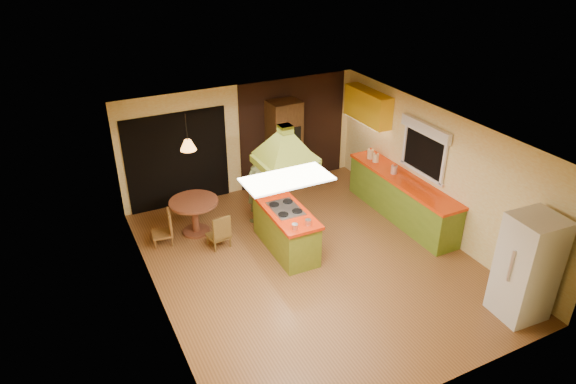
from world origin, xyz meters
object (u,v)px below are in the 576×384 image
man (257,186)px  wall_oven (284,146)px  refrigerator (527,267)px  kitchen_island (286,229)px  canister_large (370,154)px  dining_table (194,210)px

man → wall_oven: 1.63m
refrigerator → wall_oven: wall_oven is taller
man → kitchen_island: bearing=67.4°
kitchen_island → man: man is taller
wall_oven → canister_large: size_ratio=9.97×
kitchen_island → refrigerator: refrigerator is taller
kitchen_island → refrigerator: bearing=-51.7°
kitchen_island → canister_large: bearing=23.8°
refrigerator → wall_oven: size_ratio=0.84×
man → refrigerator: 5.16m
man → refrigerator: size_ratio=0.90×
kitchen_island → dining_table: (-1.36, 1.32, 0.07)m
wall_oven → canister_large: bearing=-40.4°
dining_table → canister_large: canister_large is taller
man → canister_large: size_ratio=7.56×
refrigerator → man: bearing=123.0°
wall_oven → canister_large: 1.95m
refrigerator → canister_large: (0.13, 4.38, 0.14)m
kitchen_island → wall_oven: wall_oven is taller
wall_oven → refrigerator: bearing=-77.8°
dining_table → wall_oven: bearing=22.3°
man → dining_table: size_ratio=1.65×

